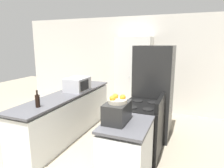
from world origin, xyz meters
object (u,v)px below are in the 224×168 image
(stove, at_px, (142,130))
(fruit_bowl, at_px, (117,100))
(pantry_cabinet, at_px, (133,76))
(toaster_oven, at_px, (117,112))
(microwave, at_px, (77,84))
(wine_bottle, at_px, (38,101))
(refrigerator, at_px, (154,92))

(stove, xyz_separation_m, fruit_bowl, (-0.15, -0.82, 0.73))
(pantry_cabinet, bearing_deg, stove, -70.06)
(fruit_bowl, bearing_deg, stove, 79.89)
(stove, bearing_deg, toaster_oven, -100.61)
(pantry_cabinet, relative_size, microwave, 3.92)
(stove, relative_size, toaster_oven, 2.50)
(pantry_cabinet, xyz_separation_m, fruit_bowl, (0.59, -2.85, 0.16))
(wine_bottle, bearing_deg, stove, 25.09)
(refrigerator, bearing_deg, wine_bottle, -135.49)
(pantry_cabinet, height_order, stove, pantry_cabinet)
(pantry_cabinet, height_order, microwave, pantry_cabinet)
(microwave, bearing_deg, refrigerator, 12.73)
(refrigerator, xyz_separation_m, microwave, (-1.57, -0.35, 0.10))
(pantry_cabinet, bearing_deg, microwave, -116.93)
(toaster_oven, relative_size, fruit_bowl, 1.73)
(microwave, bearing_deg, toaster_oven, -42.95)
(refrigerator, xyz_separation_m, wine_bottle, (-1.57, -1.55, 0.07))
(stove, relative_size, microwave, 2.00)
(refrigerator, bearing_deg, stove, -92.41)
(microwave, relative_size, wine_bottle, 1.87)
(stove, bearing_deg, wine_bottle, -154.91)
(toaster_oven, bearing_deg, refrigerator, 83.49)
(stove, relative_size, fruit_bowl, 4.33)
(stove, distance_m, toaster_oven, 1.00)
(stove, distance_m, fruit_bowl, 1.11)
(pantry_cabinet, xyz_separation_m, refrigerator, (0.77, -1.21, -0.10))
(pantry_cabinet, distance_m, toaster_oven, 2.91)
(refrigerator, distance_m, microwave, 1.61)
(microwave, bearing_deg, fruit_bowl, -42.88)
(fruit_bowl, bearing_deg, toaster_oven, 154.39)
(toaster_oven, bearing_deg, wine_bottle, 176.20)
(stove, height_order, toaster_oven, toaster_oven)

